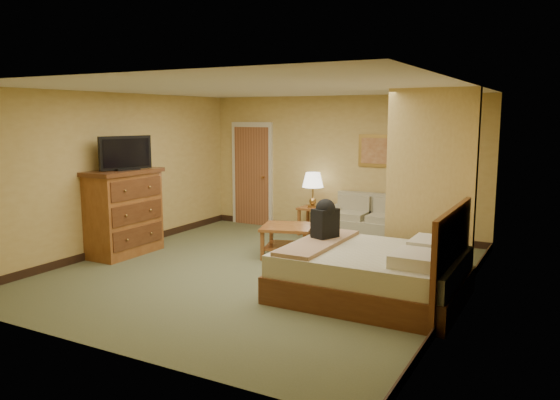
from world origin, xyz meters
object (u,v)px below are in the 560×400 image
Objects in this scene: loveseat at (369,227)px; coffee_table at (287,234)px; bed at (376,272)px; dresser at (123,212)px.

coffee_table is at bearing -117.04° from loveseat.
bed is at bearing -33.92° from coffee_table.
bed is (1.09, -2.87, 0.05)m from loveseat.
loveseat is 3.07m from bed.
loveseat is 4.23m from dresser.
dresser reaches higher than loveseat.
loveseat is 0.76× the size of bed.
loveseat reaches higher than coffee_table.
coffee_table is 2.29m from bed.
bed is at bearing -69.20° from loveseat.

